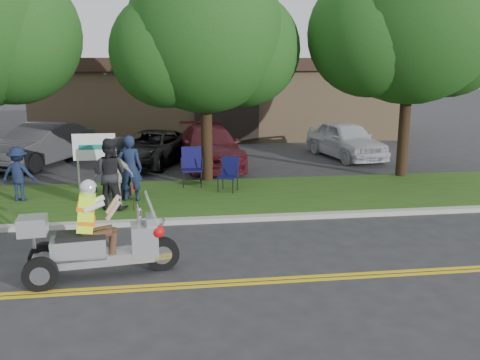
{
  "coord_description": "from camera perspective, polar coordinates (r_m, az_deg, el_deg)",
  "views": [
    {
      "loc": [
        -0.59,
        -8.79,
        3.83
      ],
      "look_at": [
        0.87,
        2.0,
        1.29
      ],
      "focal_mm": 38.0,
      "sensor_mm": 36.0,
      "label": 1
    }
  ],
  "objects": [
    {
      "name": "centerline_far",
      "position": [
        9.22,
        -3.39,
        -11.37
      ],
      "size": [
        60.0,
        0.1,
        0.01
      ],
      "primitive_type": "cube",
      "color": "gold",
      "rests_on": "ground"
    },
    {
      "name": "lawn_chair_a",
      "position": [
        14.95,
        -1.24,
        0.94
      ],
      "size": [
        0.71,
        0.72,
        1.0
      ],
      "rotation": [
        0.0,
        0.0,
        -0.45
      ],
      "color": "black",
      "rests_on": "grass_verge"
    },
    {
      "name": "tree_right",
      "position": [
        17.62,
        18.87,
        16.38
      ],
      "size": [
        6.86,
        5.6,
        8.07
      ],
      "color": "#332114",
      "rests_on": "ground"
    },
    {
      "name": "trike_scooter",
      "position": [
        9.58,
        -16.04,
        -6.86
      ],
      "size": [
        2.79,
        0.98,
        1.82
      ],
      "rotation": [
        0.0,
        0.0,
        0.12
      ],
      "color": "black",
      "rests_on": "ground"
    },
    {
      "name": "curb",
      "position": [
        12.44,
        -4.62,
        -4.53
      ],
      "size": [
        60.0,
        0.25,
        0.12
      ],
      "primitive_type": "cube",
      "color": "#A8A89E",
      "rests_on": "ground"
    },
    {
      "name": "business_sign",
      "position": [
        15.77,
        -16.03,
        3.25
      ],
      "size": [
        1.25,
        0.06,
        1.75
      ],
      "color": "silver",
      "rests_on": "ground"
    },
    {
      "name": "spectator_chair_b",
      "position": [
        14.47,
        -13.33,
        1.38
      ],
      "size": [
        0.96,
        0.75,
        1.72
      ],
      "primitive_type": "imported",
      "rotation": [
        0.0,
        0.0,
        2.87
      ],
      "color": "black",
      "rests_on": "grass_verge"
    },
    {
      "name": "parked_car_right",
      "position": [
        19.12,
        -3.43,
        3.8
      ],
      "size": [
        2.46,
        5.19,
        1.46
      ],
      "primitive_type": "imported",
      "rotation": [
        0.0,
        0.0,
        0.08
      ],
      "color": "#491118",
      "rests_on": "ground"
    },
    {
      "name": "spectator_adult_left",
      "position": [
        14.09,
        -12.25,
        1.31
      ],
      "size": [
        0.71,
        0.51,
        1.81
      ],
      "primitive_type": "imported",
      "rotation": [
        0.0,
        0.0,
        3.01
      ],
      "color": "#151F3D",
      "rests_on": "grass_verge"
    },
    {
      "name": "spectator_chair_a",
      "position": [
        15.08,
        -23.59,
        0.64
      ],
      "size": [
        1.05,
        0.73,
        1.49
      ],
      "primitive_type": "imported",
      "rotation": [
        0.0,
        0.0,
        2.95
      ],
      "color": "#141C37",
      "rests_on": "grass_verge"
    },
    {
      "name": "parked_car_mid",
      "position": [
        19.6,
        -9.97,
        3.57
      ],
      "size": [
        3.67,
        5.01,
        1.27
      ],
      "primitive_type": "imported",
      "rotation": [
        0.0,
        0.0,
        -0.39
      ],
      "color": "black",
      "rests_on": "ground"
    },
    {
      "name": "spectator_adult_right",
      "position": [
        13.52,
        -13.95,
        0.38
      ],
      "size": [
        1.01,
        0.5,
        1.65
      ],
      "primitive_type": "imported",
      "rotation": [
        0.0,
        0.0,
        3.24
      ],
      "color": "beige",
      "rests_on": "grass_verge"
    },
    {
      "name": "commercial_building",
      "position": [
        27.95,
        -2.39,
        9.41
      ],
      "size": [
        18.0,
        8.2,
        4.0
      ],
      "color": "#9E7F5B",
      "rests_on": "ground"
    },
    {
      "name": "centerline_near",
      "position": [
        9.08,
        -3.31,
        -11.79
      ],
      "size": [
        60.0,
        0.1,
        0.01
      ],
      "primitive_type": "cube",
      "color": "gold",
      "rests_on": "ground"
    },
    {
      "name": "spectator_adult_mid",
      "position": [
        13.41,
        -14.42,
        0.67
      ],
      "size": [
        1.07,
        0.94,
        1.85
      ],
      "primitive_type": "imported",
      "rotation": [
        0.0,
        0.0,
        2.83
      ],
      "color": "black",
      "rests_on": "grass_verge"
    },
    {
      "name": "ground",
      "position": [
        9.61,
        -3.59,
        -10.37
      ],
      "size": [
        120.0,
        120.0,
        0.0
      ],
      "primitive_type": "plane",
      "color": "#28282B",
      "rests_on": "ground"
    },
    {
      "name": "grass_verge",
      "position": [
        14.5,
        -5.1,
        -1.99
      ],
      "size": [
        60.0,
        4.0,
        0.1
      ],
      "primitive_type": "cube",
      "color": "#234612",
      "rests_on": "ground"
    },
    {
      "name": "lawn_chair_b",
      "position": [
        15.66,
        -5.44,
        1.81
      ],
      "size": [
        0.63,
        0.66,
        1.17
      ],
      "rotation": [
        0.0,
        0.0,
        -0.03
      ],
      "color": "black",
      "rests_on": "grass_verge"
    },
    {
      "name": "parked_car_far_right",
      "position": [
        21.07,
        11.8,
        4.46
      ],
      "size": [
        2.54,
        4.62,
        1.49
      ],
      "primitive_type": "imported",
      "rotation": [
        0.0,
        0.0,
        0.19
      ],
      "color": "silver",
      "rests_on": "ground"
    },
    {
      "name": "tree_mid",
      "position": [
        16.07,
        -3.74,
        15.28
      ],
      "size": [
        5.88,
        4.8,
        7.05
      ],
      "color": "#332114",
      "rests_on": "ground"
    },
    {
      "name": "parked_car_left",
      "position": [
        20.55,
        -21.47,
        3.72
      ],
      "size": [
        3.48,
        5.04,
        1.57
      ],
      "primitive_type": "imported",
      "rotation": [
        0.0,
        0.0,
        -0.42
      ],
      "color": "#333336",
      "rests_on": "ground"
    }
  ]
}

